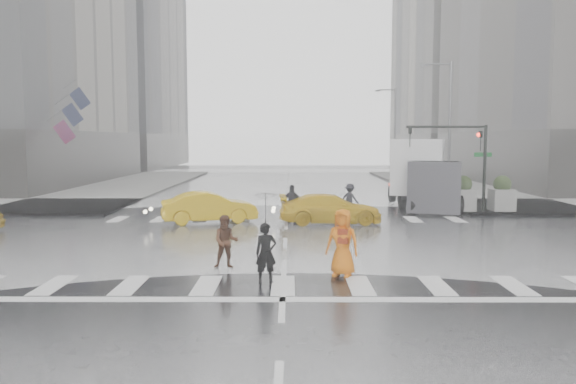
{
  "coord_description": "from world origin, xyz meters",
  "views": [
    {
      "loc": [
        0.18,
        -20.32,
        3.82
      ],
      "look_at": [
        0.1,
        2.0,
        1.69
      ],
      "focal_mm": 35.0,
      "sensor_mm": 36.0,
      "label": 1
    }
  ],
  "objects_px": {
    "traffic_signal_pole": "(465,150)",
    "pedestrian_orange": "(342,242)",
    "pedestrian_brown": "(226,242)",
    "box_truck": "(423,171)",
    "taxi_mid": "(209,207)"
  },
  "relations": [
    {
      "from": "traffic_signal_pole",
      "to": "pedestrian_orange",
      "type": "xyz_separation_m",
      "value": [
        -7.37,
        -12.97,
        -2.27
      ]
    },
    {
      "from": "traffic_signal_pole",
      "to": "pedestrian_brown",
      "type": "bearing_deg",
      "value": -131.71
    },
    {
      "from": "pedestrian_brown",
      "to": "box_truck",
      "type": "height_order",
      "value": "box_truck"
    },
    {
      "from": "pedestrian_brown",
      "to": "box_truck",
      "type": "bearing_deg",
      "value": 52.77
    },
    {
      "from": "pedestrian_orange",
      "to": "taxi_mid",
      "type": "bearing_deg",
      "value": 139.12
    },
    {
      "from": "traffic_signal_pole",
      "to": "taxi_mid",
      "type": "distance_m",
      "value": 13.11
    },
    {
      "from": "traffic_signal_pole",
      "to": "pedestrian_orange",
      "type": "relative_size",
      "value": 2.39
    },
    {
      "from": "pedestrian_orange",
      "to": "taxi_mid",
      "type": "distance_m",
      "value": 11.19
    },
    {
      "from": "taxi_mid",
      "to": "pedestrian_brown",
      "type": "bearing_deg",
      "value": 176.05
    },
    {
      "from": "pedestrian_brown",
      "to": "box_truck",
      "type": "distance_m",
      "value": 17.32
    },
    {
      "from": "pedestrian_orange",
      "to": "taxi_mid",
      "type": "height_order",
      "value": "pedestrian_orange"
    },
    {
      "from": "traffic_signal_pole",
      "to": "taxi_mid",
      "type": "height_order",
      "value": "traffic_signal_pole"
    },
    {
      "from": "pedestrian_orange",
      "to": "box_truck",
      "type": "height_order",
      "value": "box_truck"
    },
    {
      "from": "traffic_signal_pole",
      "to": "pedestrian_orange",
      "type": "distance_m",
      "value": 15.09
    },
    {
      "from": "box_truck",
      "to": "traffic_signal_pole",
      "type": "bearing_deg",
      "value": -43.45
    }
  ]
}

